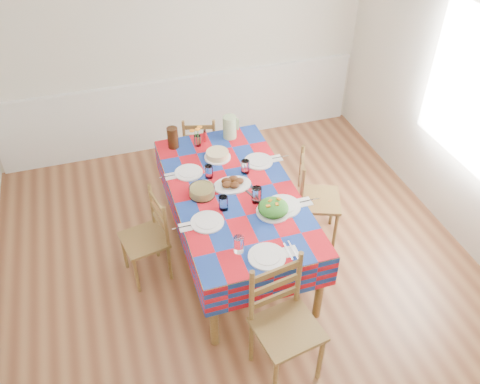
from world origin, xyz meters
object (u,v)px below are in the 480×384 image
dining_table (235,199)px  meat_platter (232,183)px  green_pitcher (230,127)px  chair_far (200,148)px  chair_left (148,238)px  chair_right (314,199)px  tea_pitcher (173,138)px  chair_near (284,324)px

dining_table → meat_platter: meat_platter is taller
green_pitcher → chair_far: green_pitcher is taller
dining_table → chair_left: bearing=179.4°
chair_far → chair_right: (0.83, -1.28, 0.06)m
tea_pitcher → chair_left: bearing=-117.5°
tea_pitcher → chair_far: size_ratio=0.26×
dining_table → tea_pitcher: (-0.38, 0.86, 0.20)m
meat_platter → green_pitcher: bearing=74.8°
meat_platter → green_pitcher: green_pitcher is taller
dining_table → green_pitcher: green_pitcher is taller
chair_right → chair_far: bearing=54.5°
chair_right → tea_pitcher: bearing=76.3°
dining_table → chair_near: 1.30m
meat_platter → chair_right: chair_right is taller
tea_pitcher → chair_near: (0.37, -2.14, -0.39)m
chair_near → tea_pitcher: bearing=90.4°
chair_far → green_pitcher: bearing=132.6°
dining_table → chair_far: size_ratio=2.39×
dining_table → chair_right: 0.85m
green_pitcher → tea_pitcher: 0.59m
chair_left → green_pitcher: bearing=118.4°
green_pitcher → chair_left: (-1.03, -0.86, -0.47)m
dining_table → green_pitcher: size_ratio=8.59×
dining_table → chair_far: 1.32m
dining_table → chair_right: size_ratio=2.10×
dining_table → chair_left: size_ratio=2.28×
tea_pitcher → chair_right: (1.19, -0.84, -0.42)m
tea_pitcher → chair_far: tea_pitcher is taller
chair_near → chair_left: chair_near is taller
meat_platter → chair_left: bearing=-174.9°
green_pitcher → dining_table: bearing=-104.0°
chair_far → chair_left: 1.52m
dining_table → tea_pitcher: bearing=113.6°
chair_left → chair_right: (1.64, 0.01, 0.04)m
tea_pitcher → meat_platter: bearing=-64.0°
chair_far → chair_right: 1.52m
tea_pitcher → chair_near: size_ratio=0.21×
dining_table → chair_near: size_ratio=1.95×
tea_pitcher → dining_table: bearing=-66.4°
green_pitcher → chair_near: chair_near is taller
tea_pitcher → chair_far: 0.74m
green_pitcher → chair_right: bearing=-54.6°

